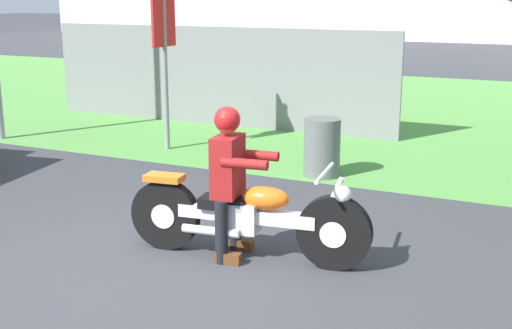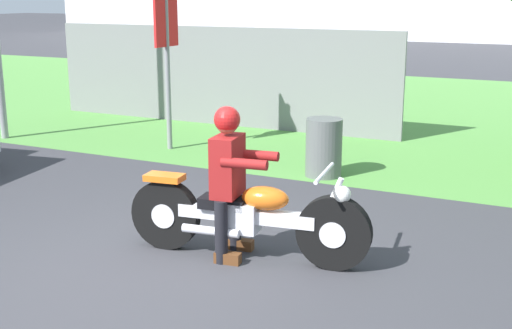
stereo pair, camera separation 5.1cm
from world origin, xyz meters
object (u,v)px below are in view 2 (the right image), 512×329
Objects in this scene: rider_lead at (229,170)px; sign_banner at (166,38)px; trash_can at (324,148)px; motorcycle_lead at (247,216)px.

rider_lead is 4.69m from sign_banner.
rider_lead is at bearing -49.89° from sign_banner.
rider_lead reaches higher than trash_can.
motorcycle_lead is 0.46m from rider_lead.
motorcycle_lead is 3.05m from trash_can.
sign_banner reaches higher than trash_can.
motorcycle_lead is at bearing -0.77° from rider_lead.
motorcycle_lead reaches higher than trash_can.
trash_can is (-0.38, 3.03, -0.01)m from motorcycle_lead.
motorcycle_lead is 4.88m from sign_banner.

